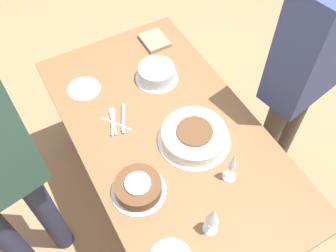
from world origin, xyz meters
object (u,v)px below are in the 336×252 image
cake_center_white (194,136)px  cake_back_decorated (157,73)px  person_watching (308,64)px  cake_front_chocolate (138,188)px  wine_glass_near (233,162)px  wine_glass_far (213,216)px

cake_center_white → cake_back_decorated: size_ratio=1.51×
person_watching → cake_front_chocolate: bearing=-5.2°
cake_center_white → cake_front_chocolate: size_ratio=1.44×
cake_front_chocolate → person_watching: bearing=95.9°
cake_back_decorated → wine_glass_near: wine_glass_near is taller
cake_center_white → cake_front_chocolate: (0.12, -0.36, -0.00)m
person_watching → cake_center_white: bearing=-12.4°
cake_front_chocolate → person_watching: size_ratio=0.15×
cake_center_white → person_watching: person_watching is taller
cake_center_white → person_watching: (0.01, 0.63, 0.19)m
cake_center_white → wine_glass_far: (0.42, -0.17, 0.10)m
cake_front_chocolate → wine_glass_far: wine_glass_far is taller
cake_back_decorated → wine_glass_far: wine_glass_far is taller
person_watching → wine_glass_far: bearing=15.6°
wine_glass_near → wine_glass_far: 0.27m
wine_glass_near → cake_center_white: bearing=-172.0°
wine_glass_far → person_watching: size_ratio=0.13×
wine_glass_near → wine_glass_far: bearing=-51.7°
cake_center_white → wine_glass_far: 0.46m
cake_front_chocolate → person_watching: 1.01m
wine_glass_near → wine_glass_far: same height
cake_back_decorated → wine_glass_far: 0.90m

